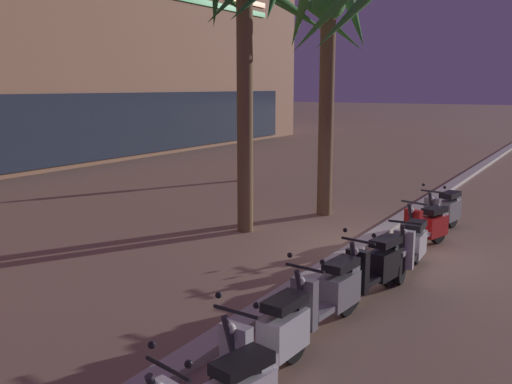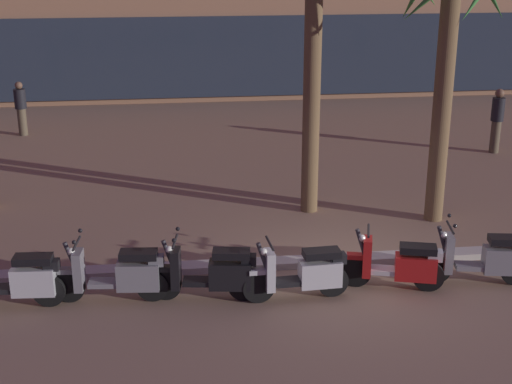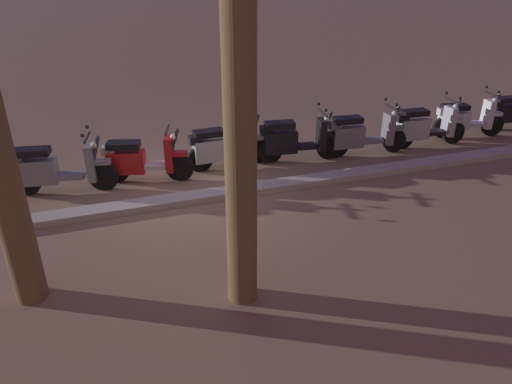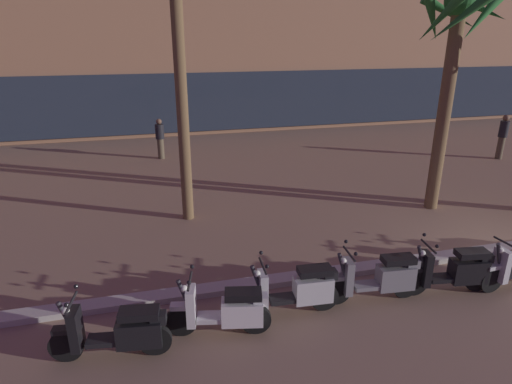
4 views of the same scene
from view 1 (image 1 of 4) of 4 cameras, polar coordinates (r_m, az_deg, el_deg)
ground_plane at (r=11.62m, az=12.46°, el=-5.86°), size 200.00×200.00×0.00m
curb_strip at (r=11.73m, az=10.66°, el=-5.33°), size 60.00×0.36×0.12m
scooter_silver_tail_end at (r=6.48m, az=1.46°, el=-14.86°), size 1.84×0.56×1.17m
scooter_grey_mid_centre at (r=7.82m, az=7.50°, el=-10.34°), size 1.87×0.56×1.17m
scooter_black_far_back at (r=9.10m, az=12.17°, el=-7.45°), size 1.79×0.61×1.17m
scooter_silver_last_in_row at (r=10.41m, az=15.53°, el=-5.38°), size 1.76×0.56×1.04m
scooter_red_second_in_line at (r=11.99m, az=17.04°, el=-3.40°), size 1.69×0.73×1.04m
scooter_grey_lead_nearest at (r=13.42m, az=18.60°, el=-1.91°), size 1.85×0.65×1.17m
palm_tree_by_mall_entrance at (r=12.52m, az=-1.21°, el=15.75°), size 2.04×2.07×5.89m
palm_tree_far_corner at (r=14.29m, az=7.22°, el=14.27°), size 2.39×2.40×5.67m
pedestrian_by_palm_tree at (r=19.64m, az=-1.40°, el=3.88°), size 0.34×0.34×1.76m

